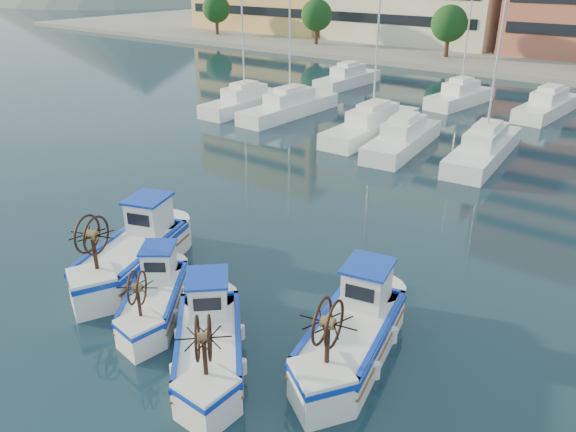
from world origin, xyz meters
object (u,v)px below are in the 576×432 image
object	(u,v)px
fishing_boat_b	(155,294)
fishing_boat_d	(353,330)
fishing_boat_c	(209,339)
fishing_boat_a	(135,250)

from	to	relation	value
fishing_boat_b	fishing_boat_d	xyz separation A→B (m)	(6.16, 2.03, 0.16)
fishing_boat_b	fishing_boat_c	distance (m)	3.22
fishing_boat_a	fishing_boat_d	world-z (taller)	fishing_boat_a
fishing_boat_a	fishing_boat_c	world-z (taller)	fishing_boat_a
fishing_boat_c	fishing_boat_d	xyz separation A→B (m)	(3.03, 2.73, 0.07)
fishing_boat_d	fishing_boat_b	bearing A→B (deg)	-174.23
fishing_boat_d	fishing_boat_a	bearing A→B (deg)	172.27
fishing_boat_a	fishing_boat_b	size ratio (longest dim) A/B	1.33
fishing_boat_a	fishing_boat_d	size ratio (longest dim) A/B	1.04
fishing_boat_c	fishing_boat_a	bearing A→B (deg)	117.14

